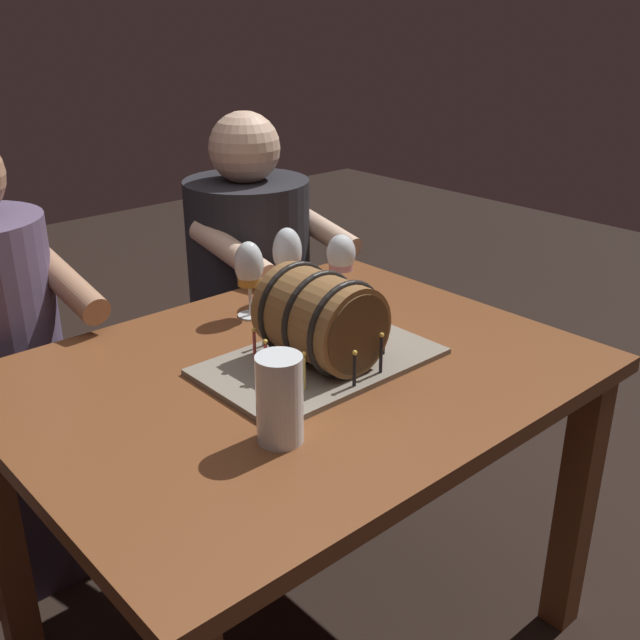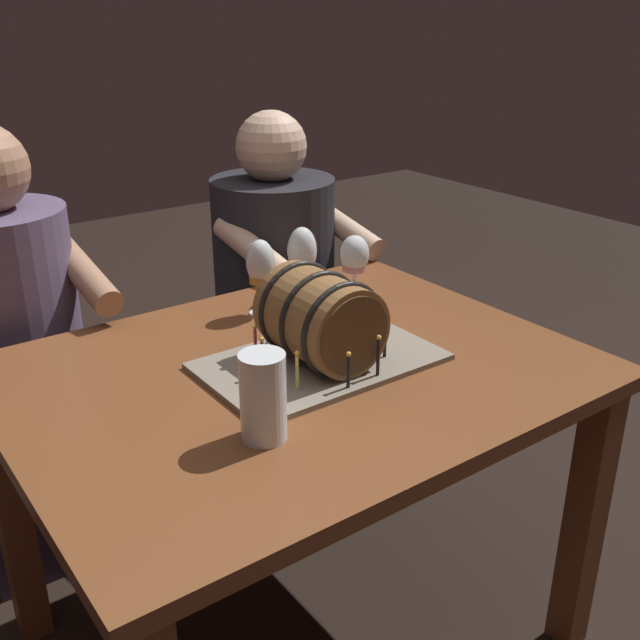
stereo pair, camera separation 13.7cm
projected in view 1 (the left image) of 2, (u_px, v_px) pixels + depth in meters
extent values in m
plane|color=black|center=(300.00, 634.00, 1.82)|extent=(8.00, 8.00, 0.00)
cube|color=brown|center=(296.00, 375.00, 1.54)|extent=(1.16, 0.91, 0.03)
cube|color=brown|center=(576.00, 503.00, 1.74)|extent=(0.07, 0.07, 0.70)
cube|color=brown|center=(3.00, 534.00, 1.64)|extent=(0.07, 0.07, 0.70)
cube|color=brown|center=(345.00, 385.00, 2.28)|extent=(0.07, 0.07, 0.70)
cube|color=gray|center=(320.00, 361.00, 1.55)|extent=(0.49, 0.30, 0.01)
cylinder|color=brown|center=(320.00, 318.00, 1.51)|extent=(0.19, 0.22, 0.19)
cylinder|color=#4F371E|center=(359.00, 335.00, 1.43)|extent=(0.16, 0.00, 0.16)
cylinder|color=#4F371E|center=(285.00, 303.00, 1.59)|extent=(0.16, 0.00, 0.16)
torus|color=black|center=(346.00, 329.00, 1.46)|extent=(0.20, 0.01, 0.20)
torus|color=black|center=(320.00, 318.00, 1.51)|extent=(0.20, 0.01, 0.20)
torus|color=black|center=(296.00, 307.00, 1.56)|extent=(0.20, 0.01, 0.20)
cylinder|color=black|center=(366.00, 325.00, 1.61)|extent=(0.01, 0.01, 0.07)
sphere|color=#F9C64C|center=(366.00, 308.00, 1.60)|extent=(0.01, 0.01, 0.01)
cylinder|color=black|center=(325.00, 317.00, 1.65)|extent=(0.01, 0.01, 0.08)
sphere|color=#F9C64C|center=(326.00, 298.00, 1.64)|extent=(0.01, 0.01, 0.01)
cylinder|color=silver|center=(300.00, 319.00, 1.65)|extent=(0.01, 0.01, 0.07)
sphere|color=#F9C64C|center=(299.00, 302.00, 1.63)|extent=(0.01, 0.01, 0.01)
cylinder|color=silver|center=(265.00, 331.00, 1.59)|extent=(0.01, 0.01, 0.06)
sphere|color=#F9C64C|center=(265.00, 315.00, 1.58)|extent=(0.01, 0.01, 0.01)
cylinder|color=#D64C47|center=(254.00, 346.00, 1.53)|extent=(0.01, 0.01, 0.06)
sphere|color=#F9C64C|center=(254.00, 330.00, 1.52)|extent=(0.01, 0.01, 0.01)
cylinder|color=#D64C47|center=(266.00, 361.00, 1.45)|extent=(0.01, 0.01, 0.07)
sphere|color=#F9C64C|center=(265.00, 342.00, 1.44)|extent=(0.01, 0.01, 0.01)
cylinder|color=#EAD666|center=(304.00, 373.00, 1.41)|extent=(0.01, 0.01, 0.07)
sphere|color=#F9C64C|center=(304.00, 354.00, 1.39)|extent=(0.01, 0.01, 0.01)
cylinder|color=black|center=(354.00, 371.00, 1.42)|extent=(0.01, 0.01, 0.07)
sphere|color=#F9C64C|center=(355.00, 353.00, 1.41)|extent=(0.01, 0.01, 0.01)
cylinder|color=black|center=(381.00, 355.00, 1.47)|extent=(0.01, 0.01, 0.08)
sphere|color=#F9C64C|center=(382.00, 335.00, 1.45)|extent=(0.01, 0.01, 0.01)
cylinder|color=black|center=(384.00, 339.00, 1.55)|extent=(0.01, 0.01, 0.07)
sphere|color=#F9C64C|center=(384.00, 322.00, 1.54)|extent=(0.01, 0.01, 0.01)
cylinder|color=white|center=(251.00, 315.00, 1.79)|extent=(0.06, 0.06, 0.00)
cylinder|color=white|center=(250.00, 300.00, 1.77)|extent=(0.01, 0.01, 0.07)
ellipsoid|color=white|center=(249.00, 264.00, 1.74)|extent=(0.07, 0.07, 0.11)
cylinder|color=#C6842D|center=(249.00, 279.00, 1.75)|extent=(0.06, 0.06, 0.03)
cylinder|color=white|center=(340.00, 303.00, 1.86)|extent=(0.07, 0.07, 0.00)
cylinder|color=white|center=(341.00, 287.00, 1.84)|extent=(0.01, 0.01, 0.08)
ellipsoid|color=white|center=(341.00, 253.00, 1.81)|extent=(0.07, 0.07, 0.09)
cylinder|color=pink|center=(341.00, 264.00, 1.82)|extent=(0.06, 0.06, 0.03)
cylinder|color=white|center=(288.00, 298.00, 1.89)|extent=(0.07, 0.07, 0.00)
cylinder|color=white|center=(288.00, 286.00, 1.88)|extent=(0.01, 0.01, 0.07)
ellipsoid|color=white|center=(287.00, 251.00, 1.84)|extent=(0.07, 0.07, 0.12)
cylinder|color=maroon|center=(288.00, 265.00, 1.85)|extent=(0.06, 0.06, 0.04)
cylinder|color=white|center=(280.00, 399.00, 1.25)|extent=(0.08, 0.08, 0.16)
cylinder|color=#C6842D|center=(280.00, 412.00, 1.26)|extent=(0.07, 0.07, 0.11)
cylinder|color=white|center=(279.00, 379.00, 1.23)|extent=(0.07, 0.07, 0.01)
cube|color=#372D40|center=(17.00, 496.00, 1.97)|extent=(0.34, 0.32, 0.45)
cylinder|color=#A87A5B|center=(65.00, 282.00, 1.74)|extent=(0.08, 0.31, 0.14)
cube|color=black|center=(254.00, 399.00, 2.45)|extent=(0.34, 0.32, 0.45)
cylinder|color=#232328|center=(249.00, 262.00, 2.27)|extent=(0.39, 0.39, 0.51)
sphere|color=beige|center=(245.00, 148.00, 2.13)|extent=(0.21, 0.21, 0.21)
cylinder|color=beige|center=(319.00, 228.00, 2.25)|extent=(0.08, 0.31, 0.14)
cylinder|color=beige|center=(232.00, 252.00, 2.03)|extent=(0.08, 0.31, 0.14)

